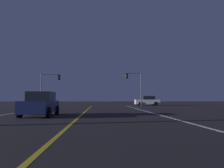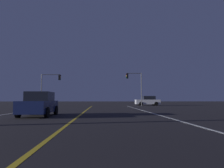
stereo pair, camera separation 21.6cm
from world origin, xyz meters
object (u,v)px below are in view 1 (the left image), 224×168
at_px(car_oncoming, 40,104).
at_px(car_crossing_side, 147,101).
at_px(traffic_light_near_left, 51,82).
at_px(traffic_light_near_right, 134,82).

bearing_deg(car_oncoming, car_crossing_side, 150.96).
bearing_deg(traffic_light_near_left, car_oncoming, -79.00).
height_order(car_crossing_side, traffic_light_near_left, traffic_light_near_left).
relative_size(traffic_light_near_right, traffic_light_near_left, 1.06).
height_order(car_oncoming, traffic_light_near_right, traffic_light_near_right).
bearing_deg(car_crossing_side, traffic_light_near_left, 6.86).
bearing_deg(car_oncoming, traffic_light_near_left, -169.00).
relative_size(car_oncoming, traffic_light_near_right, 0.77).
distance_m(car_crossing_side, traffic_light_near_right, 4.73).
xyz_separation_m(car_oncoming, traffic_light_near_right, (9.91, 20.76, 3.30)).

